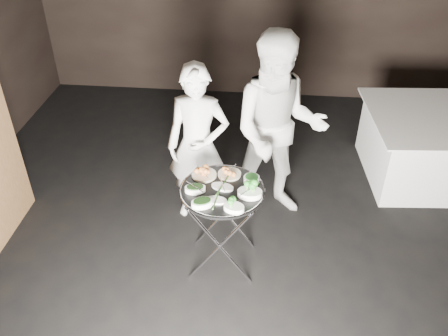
# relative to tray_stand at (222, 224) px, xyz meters

# --- Properties ---
(floor) EXTENTS (6.00, 7.00, 0.05)m
(floor) POSITION_rel_tray_stand_xyz_m (0.09, -0.02, -0.49)
(floor) COLOR black
(floor) RESTS_ON ground
(tray_stand) EXTENTS (0.56, 0.48, 0.82)m
(tray_stand) POSITION_rel_tray_stand_xyz_m (0.00, 0.00, 0.00)
(tray_stand) COLOR silver
(tray_stand) RESTS_ON floor
(serving_tray) EXTENTS (0.71, 0.71, 0.04)m
(serving_tray) POSITION_rel_tray_stand_xyz_m (0.00, 0.00, 0.37)
(serving_tray) COLOR black
(serving_tray) RESTS_ON tray_stand
(potato_plate_a) EXTENTS (0.21, 0.21, 0.08)m
(potato_plate_a) POSITION_rel_tray_stand_xyz_m (-0.17, 0.17, 0.41)
(potato_plate_a) COLOR beige
(potato_plate_a) RESTS_ON serving_tray
(potato_plate_b) EXTENTS (0.21, 0.21, 0.07)m
(potato_plate_b) POSITION_rel_tray_stand_xyz_m (0.04, 0.21, 0.41)
(potato_plate_b) COLOR beige
(potato_plate_b) RESTS_ON serving_tray
(greens_bowl) EXTENTS (0.13, 0.13, 0.08)m
(greens_bowl) POSITION_rel_tray_stand_xyz_m (0.23, 0.13, 0.41)
(greens_bowl) COLOR white
(greens_bowl) RESTS_ON serving_tray
(asparagus_plate_a) EXTENTS (0.21, 0.15, 0.04)m
(asparagus_plate_a) POSITION_rel_tray_stand_xyz_m (-0.00, 0.02, 0.39)
(asparagus_plate_a) COLOR white
(asparagus_plate_a) RESTS_ON serving_tray
(asparagus_plate_b) EXTENTS (0.18, 0.11, 0.04)m
(asparagus_plate_b) POSITION_rel_tray_stand_xyz_m (-0.03, -0.15, 0.39)
(asparagus_plate_b) COLOR white
(asparagus_plate_b) RESTS_ON serving_tray
(spinach_bowl_a) EXTENTS (0.19, 0.14, 0.07)m
(spinach_bowl_a) POSITION_rel_tray_stand_xyz_m (-0.22, -0.04, 0.41)
(spinach_bowl_a) COLOR white
(spinach_bowl_a) RESTS_ON serving_tray
(spinach_bowl_b) EXTENTS (0.21, 0.17, 0.07)m
(spinach_bowl_b) POSITION_rel_tray_stand_xyz_m (-0.14, -0.22, 0.41)
(spinach_bowl_b) COLOR white
(spinach_bowl_b) RESTS_ON serving_tray
(broccoli_bowl_a) EXTENTS (0.20, 0.15, 0.08)m
(broccoli_bowl_a) POSITION_rel_tray_stand_xyz_m (0.23, -0.06, 0.41)
(broccoli_bowl_a) COLOR white
(broccoli_bowl_a) RESTS_ON serving_tray
(broccoli_bowl_b) EXTENTS (0.19, 0.16, 0.07)m
(broccoli_bowl_b) POSITION_rel_tray_stand_xyz_m (0.12, -0.24, 0.41)
(broccoli_bowl_b) COLOR white
(broccoli_bowl_b) RESTS_ON serving_tray
(serving_utensils) EXTENTS (0.59, 0.43, 0.01)m
(serving_utensils) POSITION_rel_tray_stand_xyz_m (0.02, 0.07, 0.43)
(serving_utensils) COLOR silver
(serving_utensils) RESTS_ON serving_tray
(waiter_left) EXTENTS (0.60, 0.40, 1.62)m
(waiter_left) POSITION_rel_tray_stand_xyz_m (-0.30, 0.68, 0.35)
(waiter_left) COLOR silver
(waiter_left) RESTS_ON floor
(waiter_right) EXTENTS (0.96, 0.77, 1.90)m
(waiter_right) POSITION_rel_tray_stand_xyz_m (0.44, 0.82, 0.49)
(waiter_right) COLOR silver
(waiter_right) RESTS_ON floor
(dining_table) EXTENTS (1.34, 1.34, 0.77)m
(dining_table) POSITION_rel_tray_stand_xyz_m (2.11, 1.57, -0.08)
(dining_table) COLOR white
(dining_table) RESTS_ON floor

